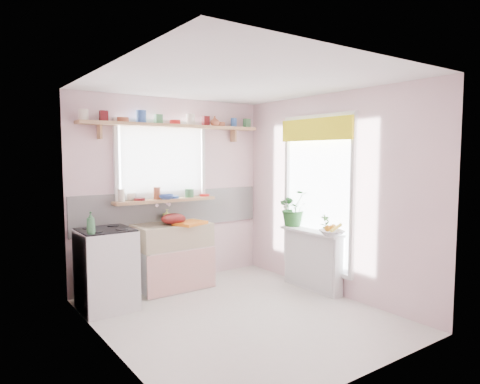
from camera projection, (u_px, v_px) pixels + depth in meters
room at (243, 183)px, 5.60m from camera, size 3.20×3.20×3.20m
sink_unit at (173, 256)px, 5.56m from camera, size 0.95×0.65×1.11m
cooker at (106, 269)px, 4.81m from camera, size 0.58×0.58×0.93m
radiator_ledge at (312, 259)px, 5.52m from camera, size 0.22×0.95×0.78m
windowsill at (166, 200)px, 5.65m from camera, size 1.40×0.22×0.04m
pine_shelf at (175, 126)px, 5.65m from camera, size 2.52×0.24×0.04m
shelf_crockery at (175, 120)px, 5.64m from camera, size 2.47×0.11×0.12m
sill_crockery at (162, 195)px, 5.62m from camera, size 1.35×0.11×0.12m
dish_tray at (190, 223)px, 5.46m from camera, size 0.46×0.41×0.04m
colander at (174, 219)px, 5.47m from camera, size 0.41×0.41×0.14m
jade_plant at (294, 208)px, 5.81m from camera, size 0.52×0.48×0.49m
fruit_bowl at (332, 233)px, 5.11m from camera, size 0.36×0.36×0.07m
herb_pot at (325, 223)px, 5.35m from camera, size 0.13×0.10×0.22m
soap_bottle_sink at (167, 215)px, 5.70m from camera, size 0.09×0.09×0.17m
sill_cup at (131, 197)px, 5.43m from camera, size 0.16×0.16×0.09m
sill_bowl at (166, 197)px, 5.59m from camera, size 0.22×0.22×0.06m
shelf_vase at (215, 121)px, 5.93m from camera, size 0.14×0.14×0.14m
cooker_bottle at (91, 223)px, 4.46m from camera, size 0.10×0.10×0.24m
fruit at (332, 228)px, 5.11m from camera, size 0.20×0.14×0.10m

